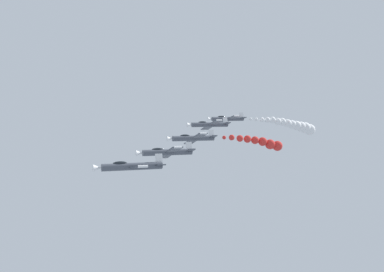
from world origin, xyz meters
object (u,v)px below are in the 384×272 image
Objects in this scene: airplane_left_inner at (167,152)px; airplane_right_inner at (193,138)px; airplane_right_outer at (227,119)px; airplane_lead at (131,166)px; airplane_left_outer at (209,125)px.

airplane_left_inner is 14.70m from airplane_right_inner.
airplane_right_inner is 29.01m from airplane_right_outer.
airplane_right_outer is (22.34, -18.14, 3.65)m from airplane_right_inner.
airplane_left_outer is at bearing -37.94° from airplane_lead.
airplane_left_outer reaches higher than airplane_right_inner.
airplane_right_inner is 14.55m from airplane_left_outer.
airplane_left_outer is (34.20, -26.66, 5.11)m from airplane_lead.
airplane_right_inner is (22.65, -18.17, 2.65)m from airplane_lead.
airplane_lead is 1.00× the size of airplane_right_outer.
airplane_lead is 1.00× the size of airplane_right_inner.
airplane_right_inner is (11.37, -9.16, 1.72)m from airplane_left_inner.
airplane_right_outer is at bearing -38.90° from airplane_lead.
airplane_right_outer is (33.71, -27.30, 5.37)m from airplane_left_inner.
airplane_right_inner is 1.00× the size of airplane_right_outer.
airplane_left_outer reaches higher than airplane_lead.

